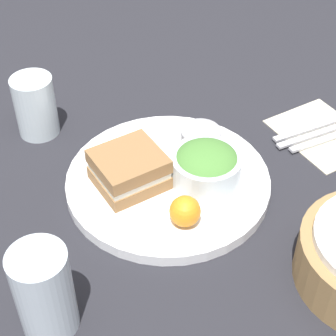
# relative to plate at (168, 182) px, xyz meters

# --- Properties ---
(ground_plane) EXTENTS (4.00, 4.00, 0.00)m
(ground_plane) POSITION_rel_plate_xyz_m (0.00, 0.00, -0.01)
(ground_plane) COLOR #232328
(plate) EXTENTS (0.33, 0.33, 0.02)m
(plate) POSITION_rel_plate_xyz_m (0.00, 0.00, 0.00)
(plate) COLOR white
(plate) RESTS_ON ground_plane
(sandwich) EXTENTS (0.10, 0.10, 0.06)m
(sandwich) POSITION_rel_plate_xyz_m (0.06, -0.02, 0.04)
(sandwich) COLOR olive
(sandwich) RESTS_ON plate
(salad_bowl) EXTENTS (0.11, 0.11, 0.06)m
(salad_bowl) POSITION_rel_plate_xyz_m (-0.05, 0.03, 0.04)
(salad_bowl) COLOR silver
(salad_bowl) RESTS_ON plate
(dressing_cup) EXTENTS (0.07, 0.07, 0.04)m
(dressing_cup) POSITION_rel_plate_xyz_m (-0.08, -0.03, 0.03)
(dressing_cup) COLOR #99999E
(dressing_cup) RESTS_ON plate
(orange_wedge) EXTENTS (0.05, 0.05, 0.05)m
(orange_wedge) POSITION_rel_plate_xyz_m (0.03, 0.10, 0.03)
(orange_wedge) COLOR orange
(orange_wedge) RESTS_ON plate
(drink_glass) EXTENTS (0.07, 0.07, 0.13)m
(drink_glass) POSITION_rel_plate_xyz_m (0.26, 0.14, 0.06)
(drink_glass) COLOR silver
(drink_glass) RESTS_ON ground_plane
(napkin) EXTENTS (0.14, 0.17, 0.00)m
(napkin) POSITION_rel_plate_xyz_m (-0.31, 0.03, -0.01)
(napkin) COLOR beige
(napkin) RESTS_ON ground_plane
(fork) EXTENTS (0.18, 0.03, 0.01)m
(fork) POSITION_rel_plate_xyz_m (-0.31, 0.01, -0.00)
(fork) COLOR silver
(fork) RESTS_ON napkin
(knife) EXTENTS (0.19, 0.03, 0.01)m
(knife) POSITION_rel_plate_xyz_m (-0.31, 0.03, -0.00)
(knife) COLOR silver
(knife) RESTS_ON napkin
(spoon) EXTENTS (0.17, 0.03, 0.01)m
(spoon) POSITION_rel_plate_xyz_m (-0.31, 0.04, -0.00)
(spoon) COLOR silver
(spoon) RESTS_ON napkin
(water_glass) EXTENTS (0.07, 0.07, 0.11)m
(water_glass) POSITION_rel_plate_xyz_m (0.13, -0.24, 0.05)
(water_glass) COLOR silver
(water_glass) RESTS_ON ground_plane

